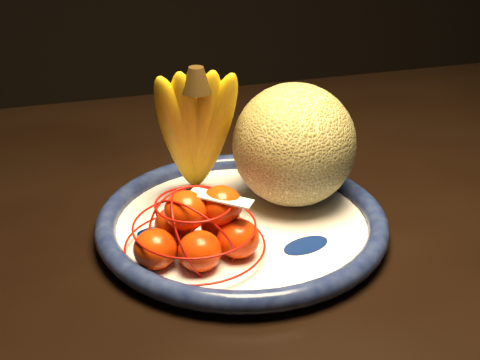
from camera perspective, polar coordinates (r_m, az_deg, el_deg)
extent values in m
cube|color=black|center=(0.96, -1.68, -2.23)|extent=(1.55, 0.98, 0.04)
cylinder|color=black|center=(1.71, 17.56, -4.14)|extent=(0.06, 0.06, 0.71)
cylinder|color=white|center=(0.85, 0.16, -4.09)|extent=(0.34, 0.34, 0.01)
torus|color=#0A113B|center=(0.84, 0.16, -3.44)|extent=(0.37, 0.37, 0.03)
cylinder|color=white|center=(0.85, 0.16, -4.36)|extent=(0.16, 0.16, 0.01)
ellipsoid|color=navy|center=(0.80, 5.63, -5.57)|extent=(0.14, 0.10, 0.00)
ellipsoid|color=navy|center=(0.91, -2.99, -1.22)|extent=(0.08, 0.12, 0.00)
ellipsoid|color=navy|center=(0.83, -7.03, -4.48)|extent=(0.11, 0.06, 0.00)
sphere|color=olive|center=(0.87, 4.64, 3.01)|extent=(0.16, 0.16, 0.16)
ellipsoid|color=yellow|center=(0.86, -5.20, 4.33)|extent=(0.11, 0.12, 0.20)
ellipsoid|color=yellow|center=(0.86, -4.46, 4.45)|extent=(0.08, 0.12, 0.20)
ellipsoid|color=yellow|center=(0.86, -3.84, 4.63)|extent=(0.05, 0.11, 0.21)
ellipsoid|color=yellow|center=(0.86, -3.18, 4.53)|extent=(0.06, 0.12, 0.20)
ellipsoid|color=yellow|center=(0.86, -2.43, 4.49)|extent=(0.09, 0.13, 0.20)
cone|color=black|center=(0.83, -4.01, 10.44)|extent=(0.04, 0.04, 0.03)
ellipsoid|color=#EE3D0E|center=(0.76, -7.25, -5.86)|extent=(0.05, 0.05, 0.05)
ellipsoid|color=#EE3D0E|center=(0.75, -3.45, -6.07)|extent=(0.05, 0.05, 0.05)
ellipsoid|color=#EE3D0E|center=(0.77, -0.16, -5.01)|extent=(0.05, 0.05, 0.05)
ellipsoid|color=#EE3D0E|center=(0.80, -5.56, -3.90)|extent=(0.05, 0.05, 0.05)
ellipsoid|color=#EE3D0E|center=(0.80, -1.71, -3.57)|extent=(0.05, 0.05, 0.05)
ellipsoid|color=#EE3D0E|center=(0.76, -4.64, -2.63)|extent=(0.05, 0.05, 0.05)
ellipsoid|color=#EE3D0E|center=(0.77, -1.63, -2.17)|extent=(0.05, 0.05, 0.05)
torus|color=#BA0E07|center=(0.78, -3.86, -5.51)|extent=(0.19, 0.19, 0.00)
torus|color=#BA0E07|center=(0.77, -3.92, -3.87)|extent=(0.16, 0.16, 0.00)
torus|color=#BA0E07|center=(0.75, -3.98, -2.01)|extent=(0.10, 0.10, 0.00)
torus|color=#BA0E07|center=(0.77, -3.89, -4.56)|extent=(0.12, 0.07, 0.10)
torus|color=#BA0E07|center=(0.77, -3.89, -4.56)|extent=(0.08, 0.12, 0.10)
torus|color=#BA0E07|center=(0.77, -3.89, -4.56)|extent=(0.11, 0.12, 0.10)
cube|color=white|center=(0.75, -1.64, -1.53)|extent=(0.08, 0.06, 0.01)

